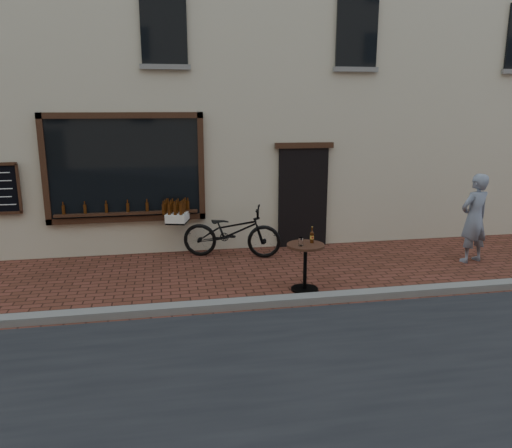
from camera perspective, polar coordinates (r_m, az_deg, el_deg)
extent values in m
plane|color=#4E2519|center=(7.81, -1.40, -10.04)|extent=(90.00, 90.00, 0.00)
cube|color=slate|center=(7.97, -1.64, -9.08)|extent=(90.00, 0.25, 0.12)
cube|color=#BEB296|center=(13.75, -6.21, 21.28)|extent=(28.00, 6.00, 10.00)
cube|color=black|center=(10.63, -14.76, 6.19)|extent=(3.00, 0.06, 2.00)
cube|color=black|center=(10.53, -15.11, 11.90)|extent=(3.24, 0.10, 0.12)
cube|color=black|center=(10.79, -14.43, 0.59)|extent=(3.24, 0.10, 0.12)
cube|color=black|center=(10.83, -23.05, 5.69)|extent=(0.12, 0.10, 2.24)
cube|color=black|center=(10.61, -6.29, 6.54)|extent=(0.12, 0.10, 2.24)
cube|color=black|center=(10.71, -14.49, 1.21)|extent=(2.90, 0.16, 0.05)
cube|color=black|center=(11.15, 5.37, 2.99)|extent=(1.10, 0.10, 2.20)
cube|color=black|center=(10.97, 5.55, 8.94)|extent=(1.30, 0.10, 0.12)
cube|color=black|center=(11.10, -27.12, 3.62)|extent=(0.62, 0.04, 0.92)
cylinder|color=#3D1C07|center=(10.85, -21.12, 1.52)|extent=(0.06, 0.06, 0.19)
cylinder|color=#3D1C07|center=(10.78, -18.94, 1.63)|extent=(0.06, 0.06, 0.19)
cylinder|color=#3D1C07|center=(10.72, -16.74, 1.73)|extent=(0.06, 0.06, 0.19)
cylinder|color=#3D1C07|center=(10.69, -14.52, 1.83)|extent=(0.06, 0.06, 0.19)
cylinder|color=#3D1C07|center=(10.66, -12.29, 1.93)|extent=(0.06, 0.06, 0.19)
cylinder|color=#3D1C07|center=(10.66, -10.05, 2.03)|extent=(0.06, 0.06, 0.19)
cylinder|color=#3D1C07|center=(10.67, -7.81, 2.13)|extent=(0.06, 0.06, 0.19)
cube|color=black|center=(10.64, -10.51, 21.28)|extent=(0.90, 0.06, 1.40)
cube|color=black|center=(11.41, 11.47, 20.69)|extent=(0.90, 0.06, 1.40)
imported|color=black|center=(10.41, -2.78, -0.89)|extent=(2.16, 1.24, 1.08)
cube|color=black|center=(10.57, -8.90, 0.31)|extent=(0.54, 0.66, 0.04)
cube|color=silver|center=(10.54, -8.92, 0.85)|extent=(0.55, 0.68, 0.17)
cylinder|color=#3D1C07|center=(10.27, -8.60, 1.65)|extent=(0.07, 0.07, 0.23)
cylinder|color=#3D1C07|center=(10.30, -9.24, 1.66)|extent=(0.07, 0.07, 0.23)
cylinder|color=#3D1C07|center=(10.33, -9.88, 1.67)|extent=(0.07, 0.07, 0.23)
cylinder|color=#3D1C07|center=(10.36, -10.52, 1.67)|extent=(0.07, 0.07, 0.23)
cylinder|color=#3D1C07|center=(10.41, -8.41, 1.81)|extent=(0.07, 0.07, 0.23)
cylinder|color=#3D1C07|center=(10.44, -9.05, 1.82)|extent=(0.07, 0.07, 0.23)
cylinder|color=#3D1C07|center=(10.46, -9.69, 1.83)|extent=(0.07, 0.07, 0.23)
cylinder|color=#3D1C07|center=(10.50, -10.32, 1.83)|extent=(0.07, 0.07, 0.23)
cylinder|color=#3D1C07|center=(10.54, -8.24, 1.97)|extent=(0.07, 0.07, 0.23)
cylinder|color=#3D1C07|center=(10.57, -8.87, 1.98)|extent=(0.07, 0.07, 0.23)
cylinder|color=#3D1C07|center=(10.60, -9.50, 1.98)|extent=(0.07, 0.07, 0.23)
cylinder|color=#3D1C07|center=(10.63, -10.12, 1.99)|extent=(0.07, 0.07, 0.23)
cylinder|color=#3D1C07|center=(10.68, -8.07, 2.12)|extent=(0.07, 0.07, 0.23)
cylinder|color=black|center=(8.73, 5.57, -7.41)|extent=(0.47, 0.47, 0.03)
cylinder|color=black|center=(8.59, 5.63, -4.98)|extent=(0.06, 0.06, 0.75)
cylinder|color=#321A10|center=(8.48, 5.69, -2.45)|extent=(0.64, 0.64, 0.04)
cylinder|color=gold|center=(8.54, 6.41, -1.51)|extent=(0.07, 0.07, 0.06)
cylinder|color=white|center=(8.36, 5.14, -2.03)|extent=(0.08, 0.08, 0.14)
imported|color=gray|center=(10.90, 23.68, 0.60)|extent=(0.74, 0.58, 1.80)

